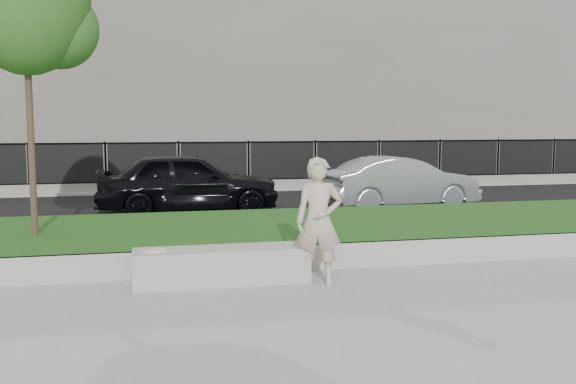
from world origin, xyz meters
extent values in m
plane|color=gray|center=(0.00, 0.00, 0.00)|extent=(90.00, 90.00, 0.00)
cube|color=black|center=(0.00, 3.00, 0.20)|extent=(34.00, 4.00, 0.40)
cube|color=gray|center=(0.00, 1.04, 0.20)|extent=(34.00, 0.08, 0.40)
cube|color=black|center=(0.00, 8.50, 0.02)|extent=(34.00, 7.00, 0.04)
cube|color=gray|center=(0.00, 13.00, 0.06)|extent=(34.00, 3.00, 0.12)
cube|color=slate|center=(0.00, 12.00, 0.24)|extent=(32.00, 0.30, 0.24)
cube|color=black|center=(0.00, 12.00, 0.87)|extent=(32.00, 0.04, 1.50)
cube|color=black|center=(0.00, 12.00, 1.57)|extent=(32.00, 0.05, 0.05)
cube|color=black|center=(0.00, 12.00, 0.37)|extent=(32.00, 0.05, 0.05)
cube|color=#625D56|center=(0.00, 20.00, 5.00)|extent=(34.00, 10.00, 10.00)
cube|color=gray|center=(-0.63, 0.57, 0.25)|extent=(2.43, 0.61, 0.50)
imported|color=#BDB291|center=(0.68, 0.25, 0.88)|extent=(0.73, 0.58, 1.76)
cube|color=beige|center=(-1.54, 0.51, 0.51)|extent=(0.30, 0.26, 0.03)
cylinder|color=#38281C|center=(-3.43, 2.87, 2.72)|extent=(0.11, 0.11, 4.64)
sphere|color=#24541C|center=(-2.97, 3.05, 3.74)|extent=(1.30, 1.30, 1.30)
imported|color=black|center=(-0.63, 7.34, 0.78)|extent=(4.35, 1.78, 1.48)
imported|color=gray|center=(4.71, 7.02, 0.69)|extent=(4.09, 1.80, 1.30)
camera|label=1|loc=(-1.65, -8.19, 2.27)|focal=40.00mm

